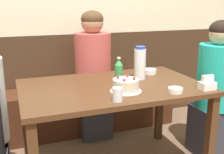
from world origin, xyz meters
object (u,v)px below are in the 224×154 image
Objects in this scene: napkin_holder at (207,84)px; person_grey_tee at (216,92)px; water_pitcher at (140,63)px; bench_seat at (85,109)px; birthday_cake at (126,85)px; bowl_soup_white at (150,71)px; soju_bottle at (119,70)px; person_teal_shirt at (93,76)px; bowl_rice_small at (175,90)px; glass_water_tall at (117,94)px.

napkin_holder is 0.09× the size of person_grey_tee.
bench_seat is at bearing 110.16° from water_pitcher.
napkin_holder reaches higher than bench_seat.
birthday_cake reaches higher than bowl_soup_white.
soju_bottle reaches higher than birthday_cake.
water_pitcher is 0.21× the size of person_teal_shirt.
bench_seat is at bearing 106.68° from bowl_rice_small.
person_teal_shirt is at bearing 106.22° from bowl_rice_small.
birthday_cake is 1.16× the size of soju_bottle.
water_pitcher is at bearing 127.47° from napkin_holder.
water_pitcher reaches higher than bowl_soup_white.
glass_water_tall reaches higher than bench_seat.
bowl_soup_white is 0.62m from person_teal_shirt.
bench_seat is 7.21× the size of water_pitcher.
bench_seat is 10.12× the size of soju_bottle.
bowl_soup_white is at bearing 107.23° from napkin_holder.
bowl_soup_white is at bearing -55.11° from bench_seat.
bowl_soup_white is at bearing 46.86° from glass_water_tall.
soju_bottle is (-0.18, 0.00, -0.04)m from water_pitcher.
bowl_soup_white is (0.34, 0.12, -0.07)m from soju_bottle.
bench_seat is at bearing 117.21° from napkin_holder.
person_teal_shirt is 1.15m from person_grey_tee.
water_pitcher reaches higher than napkin_holder.
glass_water_tall is at bearing -94.64° from bench_seat.
glass_water_tall is at bearing -130.00° from water_pitcher.
water_pitcher is (0.24, 0.27, 0.09)m from birthday_cake.
soju_bottle is at bearing 121.53° from bowl_rice_small.
water_pitcher is 0.23m from bowl_soup_white.
person_grey_tee is at bearing -9.09° from soju_bottle.
person_grey_tee is at bearing -42.61° from bench_seat.
bowl_rice_small is 0.08× the size of person_teal_shirt.
person_grey_tee reaches higher than birthday_cake.
soju_bottle is at bearing 67.35° from glass_water_tall.
person_teal_shirt reaches higher than napkin_holder.
napkin_holder is 0.49m from person_grey_tee.
birthday_cake reaches higher than bowl_rice_small.
bowl_rice_small is (0.26, -0.42, -0.07)m from soju_bottle.
bowl_soup_white is at bearing 38.57° from person_teal_shirt.
person_grey_tee is at bearing -26.31° from bowl_soup_white.
person_teal_shirt reaches higher than bowl_soup_white.
soju_bottle is 0.50m from bowl_rice_small.
person_teal_shirt is at bearing -70.08° from bench_seat.
person_teal_shirt is (-0.04, 0.59, -0.20)m from soju_bottle.
bowl_soup_white is 0.76m from glass_water_tall.
bench_seat is at bearing 124.89° from bowl_soup_white.
napkin_holder is 1.17m from person_teal_shirt.
napkin_holder is at bearing 40.46° from person_grey_tee.
glass_water_tall is at bearing -133.14° from bowl_soup_white.
bowl_soup_white is at bearing 37.91° from water_pitcher.
person_teal_shirt is 1.05× the size of person_grey_tee.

